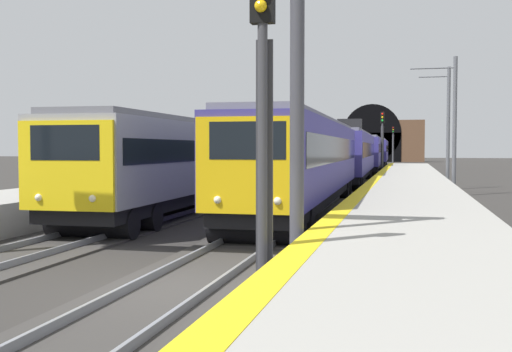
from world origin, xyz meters
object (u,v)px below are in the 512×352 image
(railway_signal_mid, at_px, (382,138))
(catenary_mast_near, at_px, (448,127))
(train_main_approaching, at_px, (360,153))
(railway_signal_near, at_px, (263,117))
(catenary_mast_far, at_px, (454,124))
(railway_signal_far, at_px, (393,142))
(train_adjacent_platform, at_px, (279,155))
(overhead_signal_gantry, at_px, (87,21))

(railway_signal_mid, distance_m, catenary_mast_near, 17.89)
(train_main_approaching, relative_size, railway_signal_near, 14.99)
(railway_signal_near, distance_m, catenary_mast_far, 25.85)
(railway_signal_far, bearing_deg, train_main_approaching, -2.25)
(railway_signal_near, height_order, railway_signal_mid, railway_signal_mid)
(train_main_approaching, bearing_deg, railway_signal_mid, 148.40)
(train_adjacent_platform, bearing_deg, train_main_approaching, 155.39)
(railway_signal_near, bearing_deg, railway_signal_far, -180.00)
(railway_signal_mid, bearing_deg, railway_signal_near, 0.00)
(railway_signal_near, xyz_separation_m, railway_signal_mid, (48.11, 0.00, 0.42))
(train_main_approaching, bearing_deg, overhead_signal_gantry, -4.36)
(catenary_mast_far, bearing_deg, railway_signal_near, 169.55)
(train_main_approaching, distance_m, railway_signal_near, 45.08)
(railway_signal_far, relative_size, catenary_mast_far, 0.80)
(railway_signal_near, relative_size, railway_signal_far, 0.89)
(railway_signal_far, xyz_separation_m, overhead_signal_gantry, (-89.19, 4.28, 1.67))
(railway_signal_far, xyz_separation_m, catenary_mast_near, (-60.46, -4.71, 0.34))
(train_adjacent_platform, height_order, catenary_mast_far, catenary_mast_far)
(catenary_mast_far, bearing_deg, overhead_signal_gantry, 158.94)
(train_adjacent_platform, xyz_separation_m, catenary_mast_near, (-2.86, -11.45, 1.82))
(railway_signal_far, bearing_deg, train_adjacent_platform, -6.67)
(catenary_mast_near, bearing_deg, railway_signal_mid, 15.26)
(train_main_approaching, xyz_separation_m, train_adjacent_platform, (-11.31, 4.92, -0.04))
(railway_signal_far, height_order, overhead_signal_gantry, overhead_signal_gantry)
(railway_signal_near, height_order, railway_signal_far, railway_signal_far)
(train_adjacent_platform, distance_m, railway_signal_near, 34.40)
(catenary_mast_near, bearing_deg, catenary_mast_far, 179.80)
(overhead_signal_gantry, xyz_separation_m, catenary_mast_far, (23.29, -8.97, -1.37))
(overhead_signal_gantry, bearing_deg, catenary_mast_near, -17.37)
(train_adjacent_platform, distance_m, overhead_signal_gantry, 31.84)
(railway_signal_mid, xyz_separation_m, catenary_mast_near, (-17.26, -4.71, 0.40))
(railway_signal_far, bearing_deg, catenary_mast_far, 4.07)
(train_adjacent_platform, height_order, catenary_mast_near, catenary_mast_near)
(railway_signal_far, relative_size, overhead_signal_gantry, 0.66)
(catenary_mast_near, bearing_deg, railway_signal_near, 171.33)
(railway_signal_far, height_order, catenary_mast_far, catenary_mast_far)
(catenary_mast_far, bearing_deg, railway_signal_far, 4.07)
(railway_signal_far, bearing_deg, railway_signal_mid, 0.00)
(railway_signal_mid, xyz_separation_m, catenary_mast_far, (-22.70, -4.69, 0.36))
(train_adjacent_platform, xyz_separation_m, overhead_signal_gantry, (-31.59, -2.46, 3.14))
(train_adjacent_platform, distance_m, catenary_mast_far, 14.24)
(railway_signal_near, relative_size, railway_signal_mid, 0.90)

